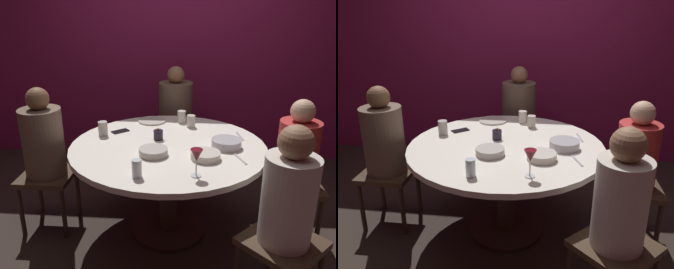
# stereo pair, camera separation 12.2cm
# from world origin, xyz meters

# --- Properties ---
(ground_plane) EXTENTS (8.00, 8.00, 0.00)m
(ground_plane) POSITION_xyz_m (0.00, 0.00, 0.00)
(ground_plane) COLOR #2D231E
(back_wall) EXTENTS (6.00, 0.10, 2.60)m
(back_wall) POSITION_xyz_m (0.00, 1.59, 1.30)
(back_wall) COLOR maroon
(back_wall) RESTS_ON ground
(dining_table) EXTENTS (1.46, 1.46, 0.75)m
(dining_table) POSITION_xyz_m (0.00, 0.00, 0.61)
(dining_table) COLOR silver
(dining_table) RESTS_ON ground
(seated_diner_left) EXTENTS (0.40, 0.40, 1.17)m
(seated_diner_left) POSITION_xyz_m (-0.96, 0.00, 0.72)
(seated_diner_left) COLOR #3F2D1E
(seated_diner_left) RESTS_ON ground
(seated_diner_back) EXTENTS (0.40, 0.40, 1.17)m
(seated_diner_back) POSITION_xyz_m (0.00, 1.01, 0.72)
(seated_diner_back) COLOR #3F2D1E
(seated_diner_back) RESTS_ON ground
(seated_diner_right) EXTENTS (0.40, 0.40, 1.11)m
(seated_diner_right) POSITION_xyz_m (0.95, 0.00, 0.69)
(seated_diner_right) COLOR #3F2D1E
(seated_diner_right) RESTS_ON ground
(seated_diner_front_right) EXTENTS (0.57, 0.57, 1.16)m
(seated_diner_front_right) POSITION_xyz_m (0.71, -0.71, 0.71)
(seated_diner_front_right) COLOR #3F2D1E
(seated_diner_front_right) RESTS_ON ground
(candle_holder) EXTENTS (0.07, 0.07, 0.10)m
(candle_holder) POSITION_xyz_m (-0.08, 0.10, 0.79)
(candle_holder) COLOR black
(candle_holder) RESTS_ON dining_table
(wine_glass) EXTENTS (0.08, 0.08, 0.18)m
(wine_glass) POSITION_xyz_m (0.21, -0.50, 0.88)
(wine_glass) COLOR silver
(wine_glass) RESTS_ON dining_table
(dinner_plate) EXTENTS (0.25, 0.25, 0.01)m
(dinner_plate) POSITION_xyz_m (-0.19, 0.54, 0.75)
(dinner_plate) COLOR beige
(dinner_plate) RESTS_ON dining_table
(cell_phone) EXTENTS (0.15, 0.14, 0.01)m
(cell_phone) POSITION_xyz_m (-0.41, 0.25, 0.75)
(cell_phone) COLOR black
(cell_phone) RESTS_ON dining_table
(bowl_serving_large) EXTENTS (0.22, 0.22, 0.06)m
(bowl_serving_large) POSITION_xyz_m (0.43, -0.02, 0.78)
(bowl_serving_large) COLOR #B7B7BC
(bowl_serving_large) RESTS_ON dining_table
(bowl_salad_center) EXTENTS (0.20, 0.20, 0.05)m
(bowl_salad_center) POSITION_xyz_m (-0.09, -0.20, 0.77)
(bowl_salad_center) COLOR #B2ADA3
(bowl_salad_center) RESTS_ON dining_table
(bowl_small_white) EXTENTS (0.20, 0.20, 0.05)m
(bowl_small_white) POSITION_xyz_m (0.27, -0.24, 0.77)
(bowl_small_white) COLOR beige
(bowl_small_white) RESTS_ON dining_table
(cup_near_candle) EXTENTS (0.07, 0.07, 0.10)m
(cup_near_candle) POSITION_xyz_m (0.08, 0.54, 0.80)
(cup_near_candle) COLOR beige
(cup_near_candle) RESTS_ON dining_table
(cup_by_left_diner) EXTENTS (0.07, 0.07, 0.12)m
(cup_by_left_diner) POSITION_xyz_m (-0.53, 0.15, 0.81)
(cup_by_left_diner) COLOR #B2ADA3
(cup_by_left_diner) RESTS_ON dining_table
(cup_by_right_diner) EXTENTS (0.07, 0.07, 0.10)m
(cup_by_right_diner) POSITION_xyz_m (0.16, 0.42, 0.80)
(cup_by_right_diner) COLOR beige
(cup_by_right_diner) RESTS_ON dining_table
(cup_center_front) EXTENTS (0.06, 0.06, 0.11)m
(cup_center_front) POSITION_xyz_m (-0.15, -0.53, 0.80)
(cup_center_front) COLOR silver
(cup_center_front) RESTS_ON dining_table
(fork_near_plate) EXTENTS (0.08, 0.17, 0.01)m
(fork_near_plate) POSITION_xyz_m (0.51, -0.23, 0.75)
(fork_near_plate) COLOR #B7B7BC
(fork_near_plate) RESTS_ON dining_table
(knife_near_plate) EXTENTS (0.05, 0.18, 0.01)m
(knife_near_plate) POSITION_xyz_m (0.56, 0.21, 0.75)
(knife_near_plate) COLOR #B7B7BC
(knife_near_plate) RESTS_ON dining_table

